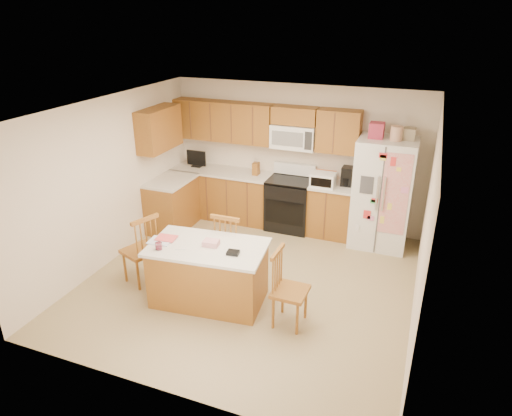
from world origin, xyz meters
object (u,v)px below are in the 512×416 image
at_px(windsor_chair_right, 288,290).
at_px(windsor_chair_left, 142,251).
at_px(refrigerator, 383,192).
at_px(stove, 290,203).
at_px(windsor_chair_back, 230,247).
at_px(island, 209,273).

bearing_deg(windsor_chair_right, windsor_chair_left, 175.63).
distance_m(refrigerator, windsor_chair_left, 3.86).
relative_size(refrigerator, windsor_chair_right, 2.04).
bearing_deg(refrigerator, stove, 177.70).
bearing_deg(windsor_chair_left, refrigerator, 38.84).
xyz_separation_m(windsor_chair_back, windsor_chair_right, (1.09, -0.72, -0.02)).
bearing_deg(stove, windsor_chair_back, -98.77).
distance_m(stove, island, 2.58).
xyz_separation_m(windsor_chair_left, windsor_chair_right, (2.22, -0.17, -0.03)).
distance_m(stove, windsor_chair_left, 2.85).
height_order(stove, island, stove).
distance_m(windsor_chair_back, windsor_chair_right, 1.31).
height_order(windsor_chair_left, windsor_chair_right, windsor_chair_left).
relative_size(island, windsor_chair_right, 1.60).
bearing_deg(windsor_chair_left, island, -4.37).
height_order(stove, windsor_chair_back, stove).
height_order(refrigerator, windsor_chair_back, refrigerator).
bearing_deg(windsor_chair_back, island, -93.38).
distance_m(windsor_chair_left, windsor_chair_back, 1.25).
relative_size(island, windsor_chair_back, 1.52).
xyz_separation_m(refrigerator, windsor_chair_right, (-0.78, -2.58, -0.45)).
height_order(windsor_chair_left, windsor_chair_back, windsor_chair_left).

